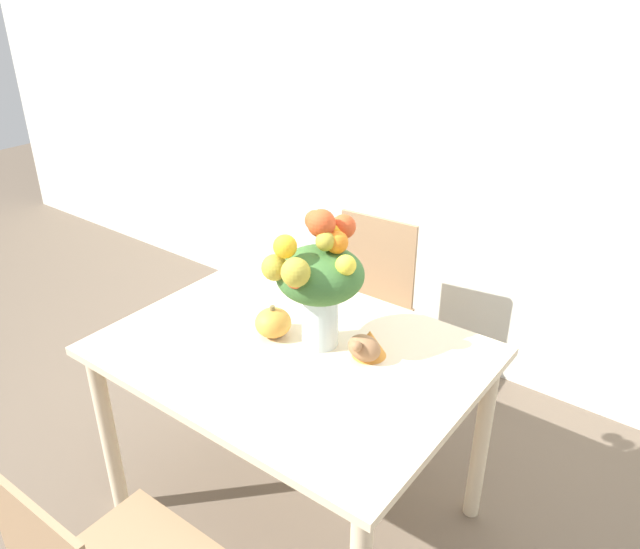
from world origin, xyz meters
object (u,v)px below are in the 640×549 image
(flower_vase, at_px, (319,277))
(pumpkin, at_px, (273,323))
(turkey_figurine, at_px, (367,345))
(dining_chair_near_window, at_px, (363,308))

(flower_vase, height_order, pumpkin, flower_vase)
(pumpkin, height_order, turkey_figurine, pumpkin)
(flower_vase, relative_size, pumpkin, 3.79)
(flower_vase, height_order, turkey_figurine, flower_vase)
(flower_vase, bearing_deg, turkey_figurine, 9.84)
(turkey_figurine, distance_m, dining_chair_near_window, 0.93)
(dining_chair_near_window, bearing_deg, pumpkin, -84.41)
(pumpkin, distance_m, turkey_figurine, 0.35)
(pumpkin, xyz_separation_m, dining_chair_near_window, (-0.14, 0.80, -0.36))
(flower_vase, distance_m, dining_chair_near_window, 0.98)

